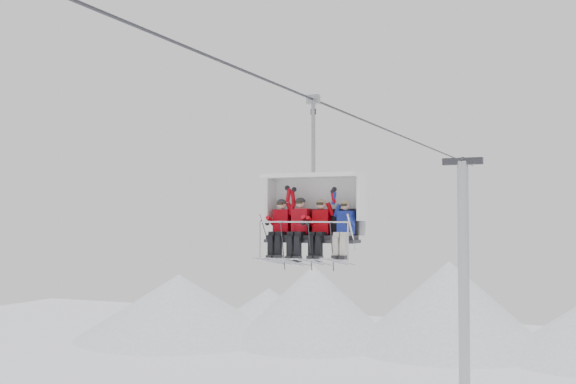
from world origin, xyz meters
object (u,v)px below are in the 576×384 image
at_px(skier_center_right, 320,227).
at_px(skier_far_right, 344,228).
at_px(chairlift_carrier, 315,207).
at_px(skier_center_left, 299,226).
at_px(skier_far_left, 280,227).
at_px(lift_tower_right, 464,311).

relative_size(skier_center_right, skier_far_right, 1.00).
distance_m(chairlift_carrier, skier_center_right, 0.63).
distance_m(skier_center_left, skier_center_right, 0.54).
height_order(chairlift_carrier, skier_far_right, chairlift_carrier).
relative_size(chairlift_carrier, skier_center_left, 2.36).
bearing_deg(skier_center_left, skier_far_left, -179.54).
height_order(chairlift_carrier, skier_far_left, chairlift_carrier).
height_order(lift_tower_right, skier_far_left, lift_tower_right).
relative_size(lift_tower_right, skier_center_right, 7.99).
height_order(skier_center_right, skier_far_right, skier_center_right).
bearing_deg(skier_far_right, skier_center_right, 179.46).
distance_m(skier_far_left, skier_center_right, 1.04).
distance_m(skier_center_left, skier_far_right, 1.15).
bearing_deg(chairlift_carrier, skier_center_left, -134.65).
xyz_separation_m(skier_center_left, skier_far_right, (1.15, -0.01, -0.04)).
xyz_separation_m(skier_center_right, skier_far_right, (0.61, -0.01, -0.02)).
bearing_deg(skier_center_right, skier_center_left, 179.42).
height_order(lift_tower_right, skier_center_left, lift_tower_right).
xyz_separation_m(chairlift_carrier, skier_center_right, (0.24, -0.31, -0.49)).
distance_m(chairlift_carrier, skier_far_left, 0.98).
height_order(skier_far_left, skier_center_right, skier_far_left).
xyz_separation_m(lift_tower_right, skier_far_right, (0.85, -20.65, 4.40)).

